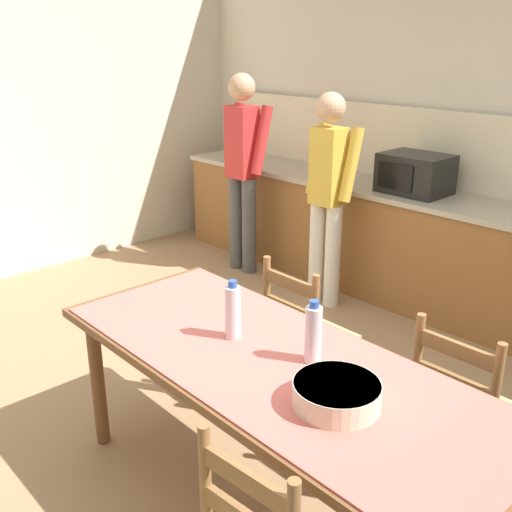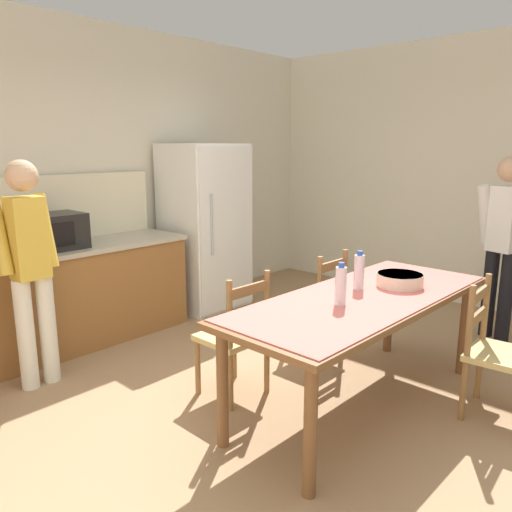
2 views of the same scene
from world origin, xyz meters
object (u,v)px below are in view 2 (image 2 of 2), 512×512
at_px(person_at_counter, 30,263).
at_px(person_by_table, 503,239).
at_px(chair_side_near_right, 496,353).
at_px(bottle_near_centre, 341,285).
at_px(chair_side_far_left, 236,336).
at_px(serving_bowl, 400,279).
at_px(microwave, 52,232).
at_px(bottle_off_centre, 359,272).
at_px(chair_side_far_right, 318,305).
at_px(dining_table, 363,307).
at_px(refrigerator, 205,227).

distance_m(person_at_counter, person_by_table, 3.93).
xyz_separation_m(chair_side_near_right, person_by_table, (1.45, 0.44, 0.49)).
bearing_deg(bottle_near_centre, chair_side_far_left, 105.77).
distance_m(serving_bowl, person_by_table, 1.56).
bearing_deg(microwave, bottle_near_centre, -75.09).
bearing_deg(serving_bowl, microwave, 117.21).
relative_size(bottle_off_centre, chair_side_far_right, 0.30).
height_order(bottle_near_centre, person_at_counter, person_at_counter).
xyz_separation_m(chair_side_near_right, person_at_counter, (-1.81, 2.65, 0.49)).
distance_m(bottle_near_centre, chair_side_near_right, 1.13).
xyz_separation_m(dining_table, chair_side_far_left, (-0.47, 0.72, -0.26)).
xyz_separation_m(bottle_near_centre, person_at_counter, (-1.07, 1.92, 0.02)).
height_order(microwave, bottle_off_centre, microwave).
height_order(bottle_near_centre, serving_bowl, bottle_near_centre).
xyz_separation_m(dining_table, person_by_table, (1.92, -0.28, 0.23)).
bearing_deg(bottle_near_centre, microwave, 104.91).
bearing_deg(serving_bowl, person_by_table, -7.73).
relative_size(microwave, person_at_counter, 0.30).
height_order(bottle_off_centre, person_by_table, person_by_table).
bearing_deg(chair_side_far_right, microwave, -50.69).
relative_size(chair_side_near_right, person_by_table, 0.55).
bearing_deg(chair_side_far_right, bottle_near_centre, 42.62).
bearing_deg(chair_side_near_right, chair_side_far_left, 119.27).
distance_m(microwave, person_at_counter, 0.68).
bearing_deg(serving_bowl, chair_side_far_left, 136.92).
xyz_separation_m(chair_side_near_right, chair_side_far_right, (0.03, 1.42, 0.00)).
bearing_deg(dining_table, chair_side_far_right, 54.79).
bearing_deg(serving_bowl, bottle_near_centre, 173.39).
distance_m(bottle_near_centre, serving_bowl, 0.65).
relative_size(dining_table, serving_bowl, 6.76).
xyz_separation_m(microwave, person_by_table, (2.83, -2.72, -0.11)).
height_order(microwave, person_by_table, person_by_table).
bearing_deg(serving_bowl, chair_side_far_right, 81.05).
height_order(chair_side_far_right, person_by_table, person_by_table).
xyz_separation_m(microwave, chair_side_far_right, (1.41, -1.74, -0.60)).
bearing_deg(microwave, chair_side_far_left, -75.46).
xyz_separation_m(dining_table, chair_side_near_right, (0.47, -0.72, -0.26)).
bearing_deg(chair_side_near_right, serving_bowl, 94.31).
height_order(serving_bowl, chair_side_near_right, chair_side_near_right).
xyz_separation_m(refrigerator, serving_bowl, (-0.41, -2.49, -0.05)).
relative_size(chair_side_far_right, person_at_counter, 0.55).
distance_m(bottle_off_centre, chair_side_far_right, 0.85).
bearing_deg(person_at_counter, refrigerator, -76.75).
bearing_deg(person_at_counter, serving_bowl, -139.31).
height_order(chair_side_far_right, person_at_counter, person_at_counter).
bearing_deg(chair_side_far_right, serving_bowl, 81.26).
bearing_deg(chair_side_near_right, chair_side_far_right, 85.05).
relative_size(microwave, bottle_near_centre, 1.85).
distance_m(dining_table, chair_side_far_left, 0.90).
distance_m(chair_side_far_left, chair_side_far_right, 0.97).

